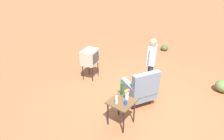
# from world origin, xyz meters

# --- Properties ---
(ground_plane) EXTENTS (60.00, 60.00, 0.00)m
(ground_plane) POSITION_xyz_m (0.00, 0.00, 0.00)
(ground_plane) COLOR #A05B38
(armchair) EXTENTS (1.04, 1.05, 1.06)m
(armchair) POSITION_xyz_m (0.16, 0.09, 0.50)
(armchair) COLOR brown
(armchair) RESTS_ON ground
(side_table) EXTENTS (0.56, 0.56, 0.66)m
(side_table) POSITION_xyz_m (1.14, 0.13, 0.56)
(side_table) COLOR black
(side_table) RESTS_ON ground
(tv_on_stand) EXTENTS (0.70, 0.59, 1.03)m
(tv_on_stand) POSITION_xyz_m (-0.08, -2.01, 0.78)
(tv_on_stand) COLOR black
(tv_on_stand) RESTS_ON ground
(person_standing) EXTENTS (0.55, 0.32, 1.64)m
(person_standing) POSITION_xyz_m (-0.69, -0.08, 0.94)
(person_standing) COLOR #2D3347
(person_standing) RESTS_ON ground
(bottle_short_clear) EXTENTS (0.06, 0.06, 0.20)m
(bottle_short_clear) POSITION_xyz_m (1.28, 0.09, 0.76)
(bottle_short_clear) COLOR silver
(bottle_short_clear) RESTS_ON side_table
(bottle_wine_green) EXTENTS (0.07, 0.07, 0.32)m
(bottle_wine_green) POSITION_xyz_m (0.91, -0.02, 0.82)
(bottle_wine_green) COLOR #1E5623
(bottle_wine_green) RESTS_ON side_table
(soda_can_blue) EXTENTS (0.07, 0.07, 0.12)m
(soda_can_blue) POSITION_xyz_m (1.19, 0.28, 0.72)
(soda_can_blue) COLOR blue
(soda_can_blue) RESTS_ON side_table
(flower_vase) EXTENTS (0.14, 0.10, 0.27)m
(flower_vase) POSITION_xyz_m (1.00, 0.18, 0.81)
(flower_vase) COLOR silver
(flower_vase) RESTS_ON side_table
(shrub_near) EXTENTS (0.48, 0.48, 0.37)m
(shrub_near) POSITION_xyz_m (-1.93, 1.81, 0.19)
(shrub_near) COLOR olive
(shrub_near) RESTS_ON ground
(shrub_far) EXTENTS (0.34, 0.34, 0.26)m
(shrub_far) POSITION_xyz_m (-4.08, -1.06, 0.13)
(shrub_far) COLOR #475B33
(shrub_far) RESTS_ON ground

